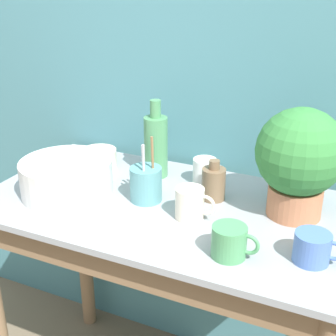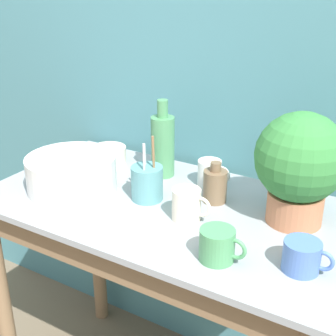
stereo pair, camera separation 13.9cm
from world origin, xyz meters
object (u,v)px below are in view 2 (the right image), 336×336
Objects in this scene: bowl_wash_large at (72,173)px; bottle_short at (215,185)px; bottle_tall at (163,145)px; mug_blue at (302,256)px; mug_white at (210,173)px; mug_cream at (187,204)px; bowl_small_cream at (109,156)px; utensil_cup at (147,183)px; potted_plant at (300,164)px; mug_green at (218,245)px.

bowl_wash_large is 0.47m from bottle_short.
bottle_tall is 2.21× the size of mug_blue.
mug_blue is 1.08× the size of mug_white.
mug_cream is 0.95× the size of bowl_small_cream.
bowl_wash_large is 2.29× the size of bowl_small_cream.
bottle_short is 1.03× the size of bowl_small_cream.
utensil_cup is at bearing -123.63° from mug_white.
mug_blue is at bearing -4.19° from bowl_wash_large.
bottle_short is at bearing -56.34° from mug_white.
mug_white is (-0.31, 0.09, -0.13)m from potted_plant.
bottle_short is 0.32m from mug_green.
bottle_short reaches higher than mug_white.
mug_blue is at bearing -33.08° from bottle_short.
bowl_wash_large is 2.23× the size of bottle_short.
mug_cream is 0.49m from bowl_small_cream.
bottle_short is at bearing -19.79° from bottle_tall.
utensil_cup is at bearing 166.72° from mug_blue.
mug_white is (-0.21, 0.38, 0.00)m from mug_green.
bottle_tall is at bearing 5.44° from bowl_small_cream.
potted_plant reaches higher than bottle_tall.
bottle_tall is at bearing 152.10° from mug_blue.
mug_white is (0.18, 0.01, -0.07)m from bottle_tall.
bowl_wash_large is at bearing -127.86° from bottle_tall.
potted_plant is at bearing 0.58° from bottle_short.
potted_plant reaches higher than mug_green.
mug_green is (-0.19, -0.06, 0.00)m from mug_blue.
mug_blue is (0.09, -0.22, -0.14)m from potted_plant.
utensil_cup reaches higher than mug_cream.
utensil_cup is (-0.19, -0.10, 0.00)m from bottle_short.
mug_blue is at bearing -13.28° from utensil_cup.
potted_plant is at bearing 13.54° from bowl_wash_large.
mug_green is (0.58, -0.12, -0.01)m from bowl_wash_large.
utensil_cup reaches higher than mug_green.
mug_cream is 0.21m from mug_green.
mug_white is at bearing 118.74° from mug_green.
mug_white is at bearing 34.33° from bowl_wash_large.
bowl_wash_large is 2.56× the size of mug_white.
potted_plant is 2.86× the size of mug_white.
bowl_wash_large is at bearing -177.39° from mug_cream.
mug_blue is at bearing -12.01° from mug_cream.
bottle_tall is 0.33m from mug_cream.
utensil_cup is (-0.52, 0.12, 0.02)m from mug_blue.
bowl_small_cream is at bearing 154.65° from mug_cream.
mug_cream is 0.24m from mug_white.
mug_white is at bearing 3.84° from bowl_small_cream.
bottle_tall is 0.23m from bowl_small_cream.
mug_cream is at bearing -45.95° from bottle_tall.
bottle_short is 0.11m from mug_white.
bowl_wash_large is (-0.69, -0.17, -0.12)m from potted_plant.
bowl_small_cream is at bearing 149.47° from utensil_cup.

